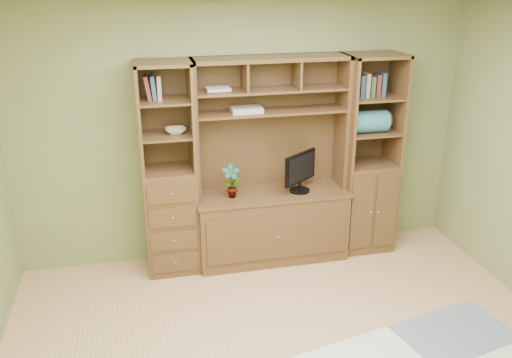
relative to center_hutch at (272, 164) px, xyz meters
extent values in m
cube|color=white|center=(-0.22, -1.73, 1.58)|extent=(4.60, 4.10, 0.04)
cube|color=olive|center=(-0.22, 0.27, 0.28)|extent=(4.50, 0.04, 2.60)
cube|color=#51351C|center=(0.00, 0.00, 0.00)|extent=(1.54, 0.53, 2.05)
cube|color=#51351C|center=(-1.00, 0.04, 0.00)|extent=(0.50, 0.45, 2.05)
cube|color=#51351C|center=(1.02, 0.04, 0.00)|extent=(0.55, 0.45, 2.05)
cube|color=black|center=(0.27, -0.03, -0.02)|extent=(0.49, 0.43, 0.56)
imported|color=#B0633B|center=(-0.41, -0.03, -0.13)|extent=(0.18, 0.12, 0.34)
cube|color=#B0A796|center=(-0.24, 0.09, 0.54)|extent=(0.29, 0.21, 0.04)
imported|color=silver|center=(-0.91, 0.04, 0.39)|extent=(0.19, 0.19, 0.05)
cube|color=#2F717D|center=(0.97, -0.01, 0.37)|extent=(0.38, 0.22, 0.22)
cube|color=brown|center=(1.10, 0.12, 0.35)|extent=(0.31, 0.17, 0.17)
camera|label=1|loc=(-1.26, -4.80, 1.78)|focal=38.00mm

